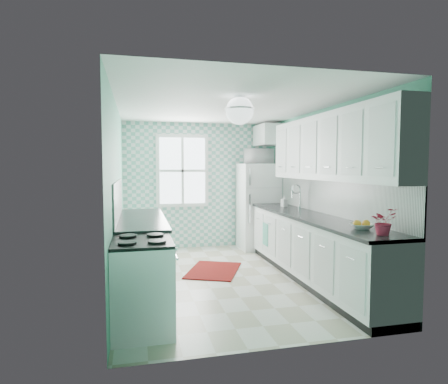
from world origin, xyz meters
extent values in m
cube|color=beige|center=(0.00, 0.00, -0.01)|extent=(3.00, 4.40, 0.02)
cube|color=white|center=(0.00, 0.00, 2.51)|extent=(3.00, 4.40, 0.02)
cube|color=#5BB896|center=(0.00, 2.21, 1.25)|extent=(3.00, 0.02, 2.50)
cube|color=#5BB896|center=(0.00, -2.21, 1.25)|extent=(3.00, 0.02, 2.50)
cube|color=#5BB896|center=(-1.51, 0.00, 1.25)|extent=(0.02, 4.40, 2.50)
cube|color=#5BB896|center=(1.51, 0.00, 1.25)|extent=(0.02, 4.40, 2.50)
cube|color=#6CB5A5|center=(0.00, 2.19, 1.25)|extent=(3.00, 0.01, 2.50)
cube|color=white|center=(-0.35, 2.17, 1.55)|extent=(1.04, 0.05, 1.44)
cube|color=white|center=(-0.35, 2.15, 1.55)|extent=(0.90, 0.02, 1.30)
cube|color=white|center=(1.49, -0.40, 1.20)|extent=(0.02, 3.60, 0.51)
cube|color=white|center=(-1.49, -0.07, 1.20)|extent=(0.02, 2.15, 0.51)
cube|color=white|center=(1.33, -0.60, 1.90)|extent=(0.33, 3.20, 0.90)
cube|color=white|center=(1.30, 1.83, 2.25)|extent=(0.40, 0.74, 0.40)
cylinder|color=silver|center=(0.00, -0.80, 2.48)|extent=(0.14, 0.14, 0.04)
cylinder|color=silver|center=(0.00, -0.80, 2.41)|extent=(0.02, 0.02, 0.12)
sphere|color=white|center=(0.00, -0.80, 2.32)|extent=(0.34, 0.34, 0.34)
cube|color=white|center=(1.20, -0.40, 0.45)|extent=(0.60, 3.60, 0.90)
cube|color=black|center=(1.19, -0.40, 0.92)|extent=(0.63, 3.60, 0.04)
cube|color=white|center=(-1.20, -0.07, 0.45)|extent=(0.60, 2.15, 0.90)
cube|color=black|center=(-1.19, -0.07, 0.92)|extent=(0.63, 2.15, 0.04)
cube|color=white|center=(1.11, 1.77, 0.84)|extent=(0.74, 0.70, 1.69)
cube|color=silver|center=(1.11, 1.42, 1.23)|extent=(0.72, 0.01, 0.02)
cube|color=silver|center=(0.81, 1.40, 1.44)|extent=(0.03, 0.03, 0.30)
cube|color=silver|center=(0.81, 1.40, 0.84)|extent=(0.03, 0.03, 0.54)
cube|color=white|center=(-1.20, -1.51, 0.46)|extent=(0.59, 0.75, 0.88)
cube|color=black|center=(-1.20, -1.51, 0.90)|extent=(0.59, 0.75, 0.03)
cube|color=black|center=(-0.90, -1.51, 0.51)|extent=(0.01, 0.49, 0.29)
cube|color=silver|center=(1.20, 0.40, 0.92)|extent=(0.47, 0.39, 0.12)
cylinder|color=silver|center=(1.37, 0.40, 1.12)|extent=(0.02, 0.02, 0.30)
torus|color=silver|center=(1.30, 0.40, 1.31)|extent=(0.16, 0.02, 0.16)
cube|color=maroon|center=(-0.09, 0.39, 0.01)|extent=(1.09, 1.25, 0.02)
cube|color=#51A2A4|center=(0.89, 0.72, 0.48)|extent=(0.07, 0.25, 0.38)
imported|color=silver|center=(1.20, -1.59, 0.97)|extent=(0.31, 0.31, 0.06)
imported|color=#B7253E|center=(1.20, -1.96, 1.08)|extent=(0.28, 0.25, 0.28)
imported|color=#A0B4B9|center=(1.25, 0.79, 1.04)|extent=(0.10, 0.11, 0.19)
imported|color=silver|center=(1.11, 1.77, 1.83)|extent=(0.53, 0.37, 0.29)
camera|label=1|loc=(-1.25, -5.26, 1.65)|focal=30.00mm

